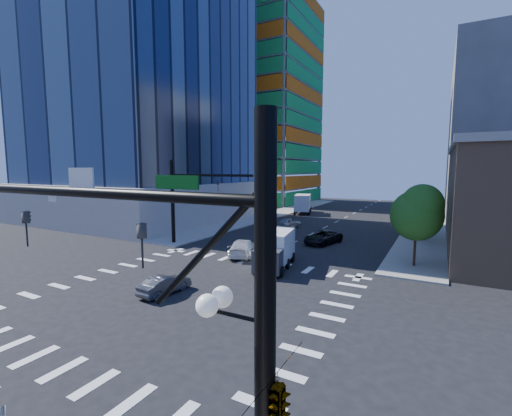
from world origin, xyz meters
The scene contains 15 objects.
ground centered at (0.00, 0.00, 0.00)m, with size 160.00×160.00×0.00m, color black.
road_markings centered at (0.00, 0.00, 0.01)m, with size 20.00×20.00×0.01m, color silver.
sidewalk_ne centered at (12.50, 40.00, 0.07)m, with size 5.00×60.00×0.15m, color gray.
sidewalk_nw centered at (-12.50, 40.00, 0.07)m, with size 5.00×60.00×0.15m, color gray.
construction_building centered at (-27.41, 61.93, 24.61)m, with size 25.16×34.50×70.60m.
signal_mast_se centered at (10.60, -11.50, 5.01)m, with size 10.51×2.48×9.00m.
signal_mast_nw centered at (-10.00, 11.50, 5.49)m, with size 10.20×0.40×9.00m.
tree_south centered at (12.63, 13.90, 4.69)m, with size 4.16×4.16×6.82m.
tree_north centered at (12.93, 25.90, 3.99)m, with size 3.54×3.52×5.78m.
car_nb_far centered at (3.00, 19.34, 0.73)m, with size 2.41×5.22×1.45m, color black.
car_sb_near centered at (-2.04, 10.57, 0.77)m, with size 2.16×5.31×1.54m, color white.
car_sb_mid centered at (-4.32, 26.96, 0.73)m, with size 1.74×4.31×1.47m, color #B0B3B8.
car_sb_cross centered at (-1.47, -0.51, 0.61)m, with size 1.29×3.70×1.22m, color #47474B.
box_truck_near centered at (2.37, 8.20, 1.31)m, with size 3.47×5.99×2.95m.
box_truck_far centered at (-8.50, 43.55, 1.57)m, with size 4.70×7.31×3.55m.
Camera 1 is at (14.17, -16.77, 8.10)m, focal length 24.00 mm.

